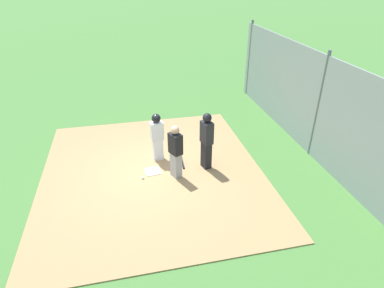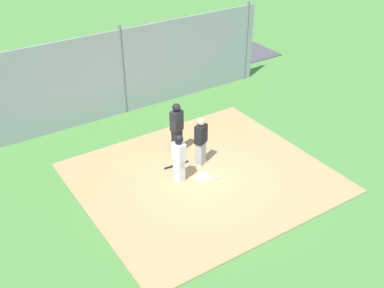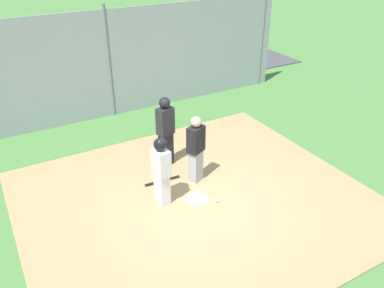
{
  "view_description": "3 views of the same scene",
  "coord_description": "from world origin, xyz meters",
  "px_view_note": "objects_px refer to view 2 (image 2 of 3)",
  "views": [
    {
      "loc": [
        -8.04,
        0.58,
        5.44
      ],
      "look_at": [
        -0.23,
        -1.16,
        0.96
      ],
      "focal_mm": 30.1,
      "sensor_mm": 36.0,
      "label": 1
    },
    {
      "loc": [
        6.75,
        9.68,
        8.43
      ],
      "look_at": [
        0.0,
        -0.59,
        0.9
      ],
      "focal_mm": 44.67,
      "sensor_mm": 36.0,
      "label": 2
    },
    {
      "loc": [
        3.48,
        5.94,
        5.19
      ],
      "look_at": [
        -0.44,
        -0.97,
        0.81
      ],
      "focal_mm": 36.9,
      "sensor_mm": 36.0,
      "label": 3
    }
  ],
  "objects_px": {
    "runner": "(179,156)",
    "baseball": "(217,178)",
    "parked_car_dark": "(151,56)",
    "umpire": "(177,127)",
    "catcher": "(201,141)",
    "parked_car_green": "(5,85)",
    "baseball_bat": "(176,165)",
    "home_plate": "(203,177)",
    "parked_car_red": "(75,65)"
  },
  "relations": [
    {
      "from": "runner",
      "to": "baseball",
      "type": "relative_size",
      "value": 20.93
    },
    {
      "from": "baseball",
      "to": "parked_car_dark",
      "type": "distance_m",
      "value": 8.99
    },
    {
      "from": "umpire",
      "to": "runner",
      "type": "bearing_deg",
      "value": -44.63
    },
    {
      "from": "parked_car_dark",
      "to": "runner",
      "type": "bearing_deg",
      "value": -107.73
    },
    {
      "from": "catcher",
      "to": "parked_car_green",
      "type": "bearing_deg",
      "value": -179.89
    },
    {
      "from": "runner",
      "to": "baseball_bat",
      "type": "distance_m",
      "value": 1.14
    },
    {
      "from": "catcher",
      "to": "baseball",
      "type": "xyz_separation_m",
      "value": [
        0.05,
        0.96,
        -0.8
      ]
    },
    {
      "from": "baseball",
      "to": "parked_car_green",
      "type": "distance_m",
      "value": 9.81
    },
    {
      "from": "home_plate",
      "to": "umpire",
      "type": "distance_m",
      "value": 1.87
    },
    {
      "from": "catcher",
      "to": "umpire",
      "type": "relative_size",
      "value": 0.91
    },
    {
      "from": "parked_car_dark",
      "to": "parked_car_red",
      "type": "bearing_deg",
      "value": 170.91
    },
    {
      "from": "baseball",
      "to": "parked_car_green",
      "type": "bearing_deg",
      "value": -67.49
    },
    {
      "from": "parked_car_dark",
      "to": "parked_car_green",
      "type": "height_order",
      "value": "same"
    },
    {
      "from": "baseball_bat",
      "to": "parked_car_red",
      "type": "distance_m",
      "value": 8.23
    },
    {
      "from": "home_plate",
      "to": "parked_car_red",
      "type": "xyz_separation_m",
      "value": [
        0.39,
        -9.17,
        0.57
      ]
    },
    {
      "from": "parked_car_dark",
      "to": "parked_car_red",
      "type": "xyz_separation_m",
      "value": [
        3.25,
        -0.88,
        0.0
      ]
    },
    {
      "from": "runner",
      "to": "baseball_bat",
      "type": "xyz_separation_m",
      "value": [
        -0.33,
        -0.7,
        -0.84
      ]
    },
    {
      "from": "catcher",
      "to": "parked_car_dark",
      "type": "height_order",
      "value": "catcher"
    },
    {
      "from": "catcher",
      "to": "parked_car_dark",
      "type": "distance_m",
      "value": 8.04
    },
    {
      "from": "baseball_bat",
      "to": "parked_car_dark",
      "type": "bearing_deg",
      "value": -110.48
    },
    {
      "from": "umpire",
      "to": "parked_car_green",
      "type": "height_order",
      "value": "umpire"
    },
    {
      "from": "parked_car_red",
      "to": "parked_car_dark",
      "type": "bearing_deg",
      "value": 170.42
    },
    {
      "from": "umpire",
      "to": "parked_car_green",
      "type": "xyz_separation_m",
      "value": [
        3.53,
        -7.12,
        -0.35
      ]
    },
    {
      "from": "parked_car_red",
      "to": "umpire",
      "type": "bearing_deg",
      "value": 99.22
    },
    {
      "from": "runner",
      "to": "parked_car_red",
      "type": "relative_size",
      "value": 0.36
    },
    {
      "from": "parked_car_red",
      "to": "parked_car_green",
      "type": "bearing_deg",
      "value": 13.66
    },
    {
      "from": "home_plate",
      "to": "parked_car_red",
      "type": "height_order",
      "value": "parked_car_red"
    },
    {
      "from": "runner",
      "to": "parked_car_green",
      "type": "xyz_separation_m",
      "value": [
        2.76,
        -8.47,
        -0.29
      ]
    },
    {
      "from": "runner",
      "to": "parked_car_dark",
      "type": "relative_size",
      "value": 0.36
    },
    {
      "from": "home_plate",
      "to": "parked_car_green",
      "type": "height_order",
      "value": "parked_car_green"
    },
    {
      "from": "catcher",
      "to": "runner",
      "type": "height_order",
      "value": "catcher"
    },
    {
      "from": "baseball",
      "to": "umpire",
      "type": "bearing_deg",
      "value": -83.47
    },
    {
      "from": "parked_car_green",
      "to": "parked_car_dark",
      "type": "bearing_deg",
      "value": -12.66
    },
    {
      "from": "catcher",
      "to": "runner",
      "type": "xyz_separation_m",
      "value": [
        1.04,
        0.39,
        0.03
      ]
    },
    {
      "from": "catcher",
      "to": "parked_car_red",
      "type": "bearing_deg",
      "value": 160.01
    },
    {
      "from": "home_plate",
      "to": "runner",
      "type": "distance_m",
      "value": 1.12
    },
    {
      "from": "home_plate",
      "to": "umpire",
      "type": "height_order",
      "value": "umpire"
    },
    {
      "from": "umpire",
      "to": "baseball",
      "type": "bearing_deg",
      "value": -8.62
    },
    {
      "from": "baseball",
      "to": "parked_car_red",
      "type": "height_order",
      "value": "parked_car_red"
    },
    {
      "from": "parked_car_dark",
      "to": "parked_car_green",
      "type": "bearing_deg",
      "value": -178.01
    },
    {
      "from": "home_plate",
      "to": "catcher",
      "type": "distance_m",
      "value": 1.12
    },
    {
      "from": "runner",
      "to": "home_plate",
      "type": "bearing_deg",
      "value": -28.84
    },
    {
      "from": "umpire",
      "to": "baseball",
      "type": "distance_m",
      "value": 2.14
    },
    {
      "from": "home_plate",
      "to": "runner",
      "type": "relative_size",
      "value": 0.28
    },
    {
      "from": "home_plate",
      "to": "parked_car_dark",
      "type": "relative_size",
      "value": 0.1
    },
    {
      "from": "parked_car_red",
      "to": "parked_car_green",
      "type": "relative_size",
      "value": 0.99
    },
    {
      "from": "umpire",
      "to": "runner",
      "type": "xyz_separation_m",
      "value": [
        0.77,
        1.36,
        -0.07
      ]
    },
    {
      "from": "umpire",
      "to": "parked_car_red",
      "type": "bearing_deg",
      "value": 168.52
    },
    {
      "from": "umpire",
      "to": "runner",
      "type": "relative_size",
      "value": 1.14
    },
    {
      "from": "umpire",
      "to": "parked_car_red",
      "type": "xyz_separation_m",
      "value": [
        0.49,
        -7.55,
        -0.35
      ]
    }
  ]
}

